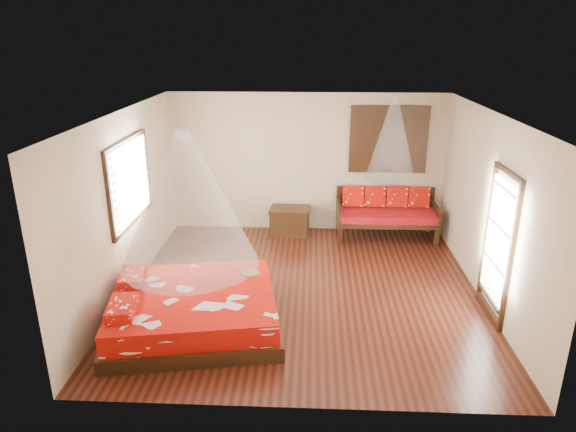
# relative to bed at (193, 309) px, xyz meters

# --- Properties ---
(room) EXTENTS (5.54, 5.54, 2.84)m
(room) POSITION_rel_bed_xyz_m (1.52, 1.13, 1.15)
(room) COLOR black
(room) RESTS_ON ground
(bed) EXTENTS (2.61, 2.43, 0.65)m
(bed) POSITION_rel_bed_xyz_m (0.00, 0.00, 0.00)
(bed) COLOR black
(bed) RESTS_ON floor
(daybed) EXTENTS (1.97, 0.88, 0.98)m
(daybed) POSITION_rel_bed_xyz_m (3.12, 3.52, 0.27)
(daybed) COLOR black
(daybed) RESTS_ON floor
(storage_chest) EXTENTS (0.84, 0.64, 0.54)m
(storage_chest) POSITION_rel_bed_xyz_m (1.19, 3.58, 0.02)
(storage_chest) COLOR black
(storage_chest) RESTS_ON floor
(shutter_panel) EXTENTS (1.52, 0.06, 1.32)m
(shutter_panel) POSITION_rel_bed_xyz_m (3.12, 3.84, 1.65)
(shutter_panel) COLOR black
(shutter_panel) RESTS_ON wall_back
(window_left) EXTENTS (0.10, 1.74, 1.34)m
(window_left) POSITION_rel_bed_xyz_m (-1.19, 1.33, 1.45)
(window_left) COLOR black
(window_left) RESTS_ON wall_left
(glazed_door) EXTENTS (0.08, 1.02, 2.16)m
(glazed_door) POSITION_rel_bed_xyz_m (4.24, 0.53, 0.82)
(glazed_door) COLOR black
(glazed_door) RESTS_ON floor
(wine_tray) EXTENTS (0.27, 0.27, 0.22)m
(wine_tray) POSITION_rel_bed_xyz_m (0.74, 0.64, 0.31)
(wine_tray) COLOR brown
(wine_tray) RESTS_ON bed
(mosquito_net_main) EXTENTS (1.81, 1.81, 1.80)m
(mosquito_net_main) POSITION_rel_bed_xyz_m (0.02, 0.00, 1.60)
(mosquito_net_main) COLOR white
(mosquito_net_main) RESTS_ON ceiling
(mosquito_net_daybed) EXTENTS (0.94, 0.94, 1.50)m
(mosquito_net_daybed) POSITION_rel_bed_xyz_m (3.12, 3.38, 1.75)
(mosquito_net_daybed) COLOR white
(mosquito_net_daybed) RESTS_ON ceiling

